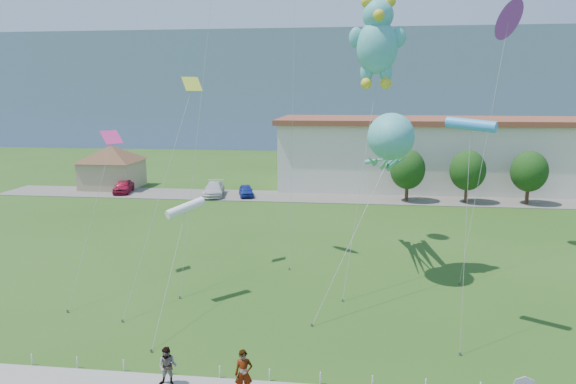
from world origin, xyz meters
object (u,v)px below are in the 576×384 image
Objects in this scene: pedestrian_left at (244,374)px; pedestrian_right at (168,366)px; warehouse at (536,153)px; octopus_kite at (389,148)px; teddy_bear_kite at (377,40)px; parked_car_blue at (246,191)px; parked_car_white at (214,189)px; pavilion at (112,163)px; parked_car_red at (124,186)px.

pedestrian_right is (-3.04, 0.40, -0.14)m from pedestrian_left.
warehouse reaches higher than pedestrian_right.
octopus_kite is 6.34m from teddy_bear_kite.
pedestrian_left is (-25.75, -46.61, -3.11)m from warehouse.
warehouse is 39.45× the size of pedestrian_right.
pedestrian_right is at bearing -98.74° from parked_car_blue.
pedestrian_left is 38.55m from parked_car_white.
parked_car_white is at bearing 95.10° from pedestrian_left.
pedestrian_right is 0.11× the size of octopus_kite.
pedestrian_left is 20.26m from teddy_bear_kite.
pavilion is 0.55× the size of teddy_bear_kite.
parked_car_red is 37.73m from teddy_bear_kite.
warehouse is at bearing 58.66° from pedestrian_right.
parked_car_blue is (-7.37, 37.14, -0.34)m from pedestrian_left.
pedestrian_left is 0.42× the size of parked_car_red.
teddy_bear_kite reaches higher than octopus_kite.
parked_car_white is at bearing -13.99° from parked_car_red.
parked_car_blue is at bearing -164.04° from warehouse.
pedestrian_left is at bearing -112.49° from octopus_kite.
pedestrian_right reaches higher than parked_car_red.
parked_car_white is at bearing -165.27° from warehouse.
pavilion is 2.55× the size of parked_car_blue.
teddy_bear_kite is (5.16, 14.52, 13.14)m from pedestrian_left.
pedestrian_right is at bearing -74.35° from parked_car_red.
pavilion is 50.37m from warehouse.
warehouse is 39.43m from teddy_bear_kite.
parked_car_blue is at bearing 120.83° from octopus_kite.
octopus_kite reaches higher than parked_car_blue.
parked_car_red is (2.69, -3.06, -2.23)m from pavilion.
octopus_kite is at bearing -121.62° from warehouse.
octopus_kite reaches higher than pavilion.
pedestrian_left is 1.18× the size of pedestrian_right.
teddy_bear_kite reaches higher than parked_car_red.
pavilion is 2.13× the size of parked_car_red.
warehouse is 38.07m from parked_car_white.
octopus_kite is at bearing -61.91° from parked_car_white.
octopus_kite is at bearing -74.63° from parked_car_blue.
octopus_kite is (30.31, -25.98, 4.86)m from pavilion.
pavilion reaches higher than pedestrian_right.
pedestrian_left is 0.36× the size of parked_car_white.
teddy_bear_kite is at bearing 60.43° from pedestrian_right.
pavilion is at bearing 109.47° from pedestrian_left.
teddy_bear_kite is (26.73, -23.03, 13.36)m from parked_car_red.
parked_car_red is at bearing 167.67° from parked_car_white.
teddy_bear_kite is at bearing 59.06° from pedestrian_left.
pavilion is 45.52m from pedestrian_right.
parked_car_white is at bearing 102.76° from pedestrian_right.
pavilion is 0.65× the size of octopus_kite.
parked_car_blue is 0.22× the size of teddy_bear_kite.
pedestrian_left is at bearing -70.98° from parked_car_red.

